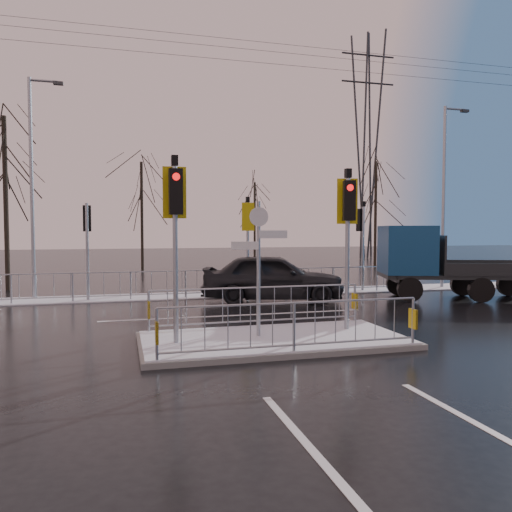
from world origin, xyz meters
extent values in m
plane|color=black|center=(0.00, 0.00, 0.00)|extent=(120.00, 120.00, 0.00)
cube|color=white|center=(0.00, 8.60, 0.02)|extent=(30.00, 2.00, 0.04)
cube|color=silver|center=(-1.20, -5.50, 0.00)|extent=(0.12, 4.00, 0.01)
cube|color=silver|center=(1.20, -5.50, 0.00)|extent=(0.12, 4.00, 0.01)
cube|color=silver|center=(0.00, 3.80, 0.00)|extent=(8.00, 0.15, 0.01)
cube|color=#63625E|center=(0.00, 0.00, 0.06)|extent=(6.00, 3.00, 0.12)
cube|color=white|center=(0.00, 0.00, 0.14)|extent=(5.85, 2.85, 0.03)
cube|color=gold|center=(-2.70, -1.38, 0.67)|extent=(0.05, 0.28, 0.42)
cube|color=gold|center=(2.70, -1.38, 0.67)|extent=(0.05, 0.28, 0.42)
cube|color=gold|center=(-2.70, 1.38, 0.67)|extent=(0.05, 0.28, 0.42)
cube|color=gold|center=(2.70, 1.38, 0.67)|extent=(0.05, 0.28, 0.42)
cylinder|color=#90959D|center=(-2.20, 0.00, 2.02)|extent=(0.11, 0.11, 3.80)
cube|color=black|center=(-2.20, -0.18, 3.37)|extent=(0.28, 0.22, 0.95)
cylinder|color=red|center=(-2.20, -0.29, 3.67)|extent=(0.16, 0.04, 0.16)
cube|color=gold|center=(-2.20, 0.07, 3.37)|extent=(0.50, 0.03, 1.10)
cube|color=black|center=(-2.20, 0.00, 4.04)|extent=(0.14, 0.14, 0.22)
cylinder|color=#90959D|center=(2.00, 0.40, 1.97)|extent=(0.11, 0.11, 3.70)
cube|color=black|center=(1.95, 0.23, 3.27)|extent=(0.33, 0.28, 0.95)
cylinder|color=red|center=(1.93, 0.12, 3.57)|extent=(0.16, 0.08, 0.16)
cube|color=gold|center=(2.02, 0.47, 3.27)|extent=(0.49, 0.16, 1.10)
cube|color=black|center=(2.00, 0.40, 3.94)|extent=(0.14, 0.14, 0.22)
cylinder|color=#90959D|center=(-0.30, 0.20, 1.67)|extent=(0.09, 0.09, 3.10)
cube|color=silver|center=(0.05, 0.20, 2.47)|extent=(0.70, 0.14, 0.18)
cube|color=silver|center=(-0.62, 0.20, 2.22)|extent=(0.62, 0.15, 0.18)
cylinder|color=silver|center=(-0.30, 0.17, 2.87)|extent=(0.44, 0.03, 0.44)
cylinder|color=#90959D|center=(-4.50, 8.30, 1.79)|extent=(0.11, 0.11, 3.50)
cube|color=black|center=(-4.50, 8.48, 2.99)|extent=(0.28, 0.22, 0.95)
cylinder|color=red|center=(-4.50, 8.59, 3.29)|extent=(0.16, 0.04, 0.16)
cylinder|color=#90959D|center=(1.50, 8.30, 1.84)|extent=(0.11, 0.11, 3.60)
cube|color=black|center=(1.50, 8.48, 3.09)|extent=(0.28, 0.22, 0.95)
cylinder|color=red|center=(1.50, 8.59, 3.39)|extent=(0.16, 0.04, 0.16)
cube|color=gold|center=(1.50, 8.23, 3.09)|extent=(0.50, 0.03, 1.10)
cube|color=black|center=(1.50, 8.30, 3.76)|extent=(0.14, 0.14, 0.22)
cylinder|color=#90959D|center=(6.50, 8.30, 1.79)|extent=(0.11, 0.11, 3.50)
cube|color=black|center=(6.45, 8.47, 2.99)|extent=(0.33, 0.28, 0.95)
cylinder|color=red|center=(6.43, 8.58, 3.29)|extent=(0.16, 0.08, 0.16)
cube|color=black|center=(6.50, 8.30, 3.66)|extent=(0.14, 0.14, 0.22)
imported|color=black|center=(1.95, 6.38, 0.87)|extent=(5.45, 3.32, 1.73)
cylinder|color=black|center=(6.63, 4.95, 0.44)|extent=(0.93, 0.53, 0.89)
cylinder|color=black|center=(7.22, 6.73, 0.44)|extent=(0.93, 0.53, 0.89)
cylinder|color=black|center=(9.00, 4.17, 0.44)|extent=(0.93, 0.53, 0.89)
cylinder|color=black|center=(9.58, 5.95, 0.44)|extent=(0.93, 0.53, 0.89)
cylinder|color=black|center=(11.27, 5.39, 0.44)|extent=(0.93, 0.53, 0.89)
cube|color=black|center=(8.95, 5.17, 0.87)|extent=(6.22, 3.79, 0.14)
cube|color=navy|center=(7.01, 5.81, 1.83)|extent=(2.36, 2.59, 1.78)
cube|color=black|center=(7.83, 5.54, 2.19)|extent=(0.59, 1.70, 0.98)
cube|color=#2D3033|center=(6.50, 5.98, 0.85)|extent=(0.74, 1.98, 0.31)
cube|color=black|center=(9.88, 4.86, 1.00)|extent=(4.39, 3.26, 0.11)
cube|color=black|center=(8.07, 5.46, 1.71)|extent=(0.74, 2.05, 1.33)
cylinder|color=black|center=(-8.00, 12.50, 3.68)|extent=(0.20, 0.20, 7.36)
cylinder|color=black|center=(-2.00, 22.00, 3.45)|extent=(0.19, 0.19, 6.90)
cylinder|color=black|center=(6.00, 24.00, 2.99)|extent=(0.16, 0.16, 5.98)
cylinder|color=black|center=(14.00, 21.00, 3.68)|extent=(0.20, 0.20, 7.36)
cylinder|color=#90959D|center=(10.50, 8.50, 4.00)|extent=(0.14, 0.14, 8.00)
cylinder|color=#90959D|center=(11.00, 8.50, 7.90)|extent=(1.00, 0.10, 0.10)
cube|color=#2D3033|center=(11.50, 8.50, 7.85)|extent=(0.35, 0.18, 0.12)
cylinder|color=#90959D|center=(-6.50, 9.50, 4.10)|extent=(0.14, 0.14, 8.20)
cylinder|color=#90959D|center=(-6.00, 9.50, 8.10)|extent=(1.00, 0.10, 0.10)
cube|color=#2D3033|center=(-5.50, 9.50, 8.05)|extent=(0.35, 0.18, 0.12)
cylinder|color=#2D3033|center=(18.60, 30.60, 10.00)|extent=(1.18, 1.18, 19.97)
cylinder|color=#2D3033|center=(17.40, 30.60, 10.00)|extent=(1.18, 1.18, 19.97)
cylinder|color=#2D3033|center=(18.60, 29.40, 10.00)|extent=(1.18, 1.18, 19.97)
cylinder|color=#2D3033|center=(17.40, 29.40, 10.00)|extent=(1.18, 1.18, 19.97)
cylinder|color=#2D3033|center=(18.00, 30.00, 15.60)|extent=(5.00, 0.16, 0.16)
cylinder|color=#2D3033|center=(18.00, 30.00, 18.00)|extent=(5.00, 0.16, 0.16)
cylinder|color=#2D3033|center=(0.00, 30.00, 16.50)|extent=(70.00, 0.03, 0.03)
cylinder|color=#2D3033|center=(0.00, 30.00, 17.50)|extent=(70.00, 0.03, 0.03)
cylinder|color=#2D3033|center=(0.00, 30.00, 18.20)|extent=(70.00, 0.03, 0.03)
camera|label=1|loc=(-3.32, -10.71, 2.57)|focal=35.00mm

